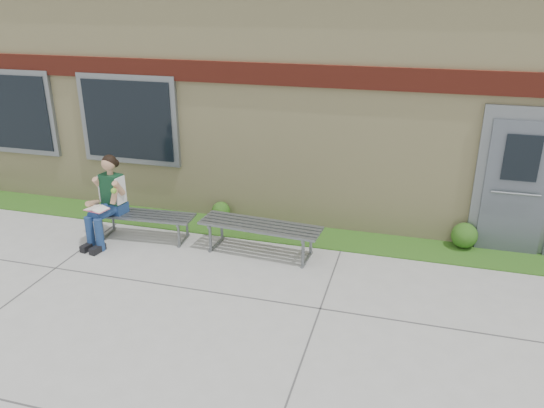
% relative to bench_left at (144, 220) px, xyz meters
% --- Properties ---
extents(ground, '(80.00, 80.00, 0.00)m').
position_rel_bench_left_xyz_m(ground, '(2.21, -1.80, -0.34)').
color(ground, '#9E9E99').
rests_on(ground, ground).
extents(grass_strip, '(16.00, 0.80, 0.02)m').
position_rel_bench_left_xyz_m(grass_strip, '(2.21, 0.80, -0.33)').
color(grass_strip, '#195015').
rests_on(grass_strip, ground).
extents(school_building, '(16.20, 6.22, 4.20)m').
position_rel_bench_left_xyz_m(school_building, '(2.21, 4.18, 1.77)').
color(school_building, beige).
rests_on(school_building, ground).
extents(bench_left, '(1.70, 0.57, 0.43)m').
position_rel_bench_left_xyz_m(bench_left, '(0.00, 0.00, 0.00)').
color(bench_left, slate).
rests_on(bench_left, ground).
extents(bench_right, '(1.94, 0.67, 0.49)m').
position_rel_bench_left_xyz_m(bench_right, '(2.00, -0.00, 0.05)').
color(bench_right, slate).
rests_on(bench_right, ground).
extents(girl, '(0.54, 0.93, 1.42)m').
position_rel_bench_left_xyz_m(girl, '(-0.51, -0.22, 0.39)').
color(girl, navy).
rests_on(girl, ground).
extents(shrub_mid, '(0.33, 0.33, 0.33)m').
position_rel_bench_left_xyz_m(shrub_mid, '(0.94, 1.05, -0.15)').
color(shrub_mid, '#195015').
rests_on(shrub_mid, grass_strip).
extents(shrub_east, '(0.41, 0.41, 0.41)m').
position_rel_bench_left_xyz_m(shrub_east, '(5.08, 1.05, -0.11)').
color(shrub_east, '#195015').
rests_on(shrub_east, grass_strip).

